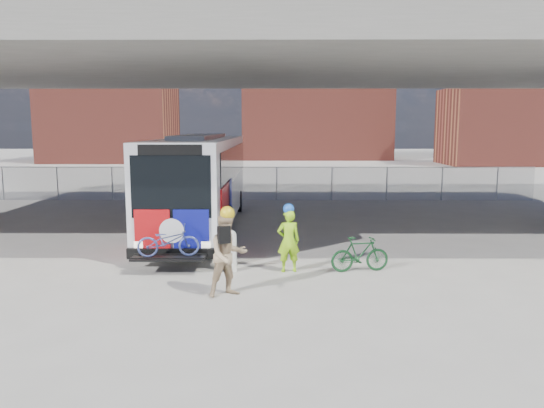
{
  "coord_description": "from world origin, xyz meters",
  "views": [
    {
      "loc": [
        0.9,
        -16.74,
        3.99
      ],
      "look_at": [
        0.81,
        -0.37,
        1.6
      ],
      "focal_mm": 35.0,
      "sensor_mm": 36.0,
      "label": 1
    }
  ],
  "objects_px": {
    "cyclist_hivis": "(288,239)",
    "cyclist_tan": "(228,254)",
    "bus": "(201,175)",
    "bike_parked": "(360,254)",
    "bollard": "(231,249)"
  },
  "relations": [
    {
      "from": "bollard",
      "to": "cyclist_tan",
      "type": "relative_size",
      "value": 0.54
    },
    {
      "from": "cyclist_hivis",
      "to": "cyclist_tan",
      "type": "distance_m",
      "value": 2.61
    },
    {
      "from": "bus",
      "to": "bike_parked",
      "type": "height_order",
      "value": "bus"
    },
    {
      "from": "bike_parked",
      "to": "cyclist_tan",
      "type": "bearing_deg",
      "value": 112.51
    },
    {
      "from": "bus",
      "to": "bollard",
      "type": "xyz_separation_m",
      "value": [
        1.68,
        -6.33,
        -1.48
      ]
    },
    {
      "from": "bollard",
      "to": "cyclist_tan",
      "type": "xyz_separation_m",
      "value": [
        0.1,
        -2.14,
        0.39
      ]
    },
    {
      "from": "cyclist_hivis",
      "to": "bike_parked",
      "type": "bearing_deg",
      "value": 168.79
    },
    {
      "from": "cyclist_hivis",
      "to": "bike_parked",
      "type": "distance_m",
      "value": 2.03
    },
    {
      "from": "bollard",
      "to": "bus",
      "type": "bearing_deg",
      "value": 104.88
    },
    {
      "from": "bollard",
      "to": "bike_parked",
      "type": "xyz_separation_m",
      "value": [
        3.57,
        0.0,
        -0.13
      ]
    },
    {
      "from": "bus",
      "to": "bike_parked",
      "type": "xyz_separation_m",
      "value": [
        5.26,
        -6.33,
        -1.62
      ]
    },
    {
      "from": "bus",
      "to": "bollard",
      "type": "distance_m",
      "value": 6.71
    },
    {
      "from": "cyclist_hivis",
      "to": "cyclist_tan",
      "type": "xyz_separation_m",
      "value": [
        -1.49,
        -2.14,
        0.1
      ]
    },
    {
      "from": "cyclist_tan",
      "to": "bike_parked",
      "type": "distance_m",
      "value": 4.11
    },
    {
      "from": "bus",
      "to": "bollard",
      "type": "height_order",
      "value": "bus"
    }
  ]
}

